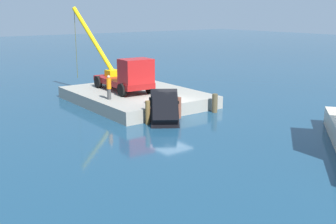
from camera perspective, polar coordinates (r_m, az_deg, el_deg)
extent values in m
plane|color=navy|center=(29.41, 0.40, -0.30)|extent=(200.00, 200.00, 0.00)
cube|color=gray|center=(33.12, -4.49, 2.09)|extent=(11.26, 8.45, 0.92)
cube|color=maroon|center=(33.37, -6.28, 4.21)|extent=(6.21, 2.69, 0.45)
cube|color=#AF1919|center=(31.28, -4.47, 5.70)|extent=(1.81, 2.39, 1.81)
cylinder|color=black|center=(32.14, -2.60, 3.50)|extent=(1.01, 0.35, 1.00)
cylinder|color=black|center=(30.99, -6.42, 3.04)|extent=(1.01, 0.35, 1.00)
cylinder|color=black|center=(35.82, -6.14, 4.51)|extent=(1.01, 0.35, 1.00)
cylinder|color=black|center=(34.79, -9.67, 4.12)|extent=(1.01, 0.35, 1.00)
cylinder|color=#E5B20C|center=(36.27, -10.38, 9.93)|extent=(4.71, 1.65, 5.39)
cube|color=#E5B20C|center=(34.91, -7.70, 5.39)|extent=(1.00, 1.00, 0.50)
cylinder|color=#4C4C19|center=(38.02, -12.66, 9.24)|extent=(0.04, 0.04, 6.16)
cylinder|color=#3B3B3B|center=(30.18, -8.16, 2.47)|extent=(0.28, 0.28, 0.77)
cylinder|color=orange|center=(30.04, -8.21, 3.92)|extent=(0.34, 0.34, 0.77)
sphere|color=tan|center=(29.96, -8.24, 4.85)|extent=(0.22, 0.22, 0.22)
cube|color=black|center=(26.93, -0.46, -0.53)|extent=(4.27, 3.70, 3.01)
cube|color=black|center=(26.67, -0.45, 0.56)|extent=(2.78, 2.60, 1.79)
cylinder|color=black|center=(26.24, 1.62, -3.48)|extent=(0.86, 0.68, 0.89)
cylinder|color=black|center=(26.18, -2.38, -3.53)|extent=(0.86, 0.68, 0.89)
cylinder|color=black|center=(28.21, 1.29, 1.46)|extent=(0.86, 0.68, 0.89)
cylinder|color=black|center=(28.15, -2.42, 1.43)|extent=(0.86, 0.68, 0.89)
cylinder|color=brown|center=(26.68, -2.83, -0.08)|extent=(0.31, 0.31, 1.56)
cylinder|color=brown|center=(28.20, 1.45, 0.59)|extent=(0.39, 0.39, 1.46)
cylinder|color=#4E432C|center=(29.97, 6.50, 1.22)|extent=(0.40, 0.40, 1.37)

